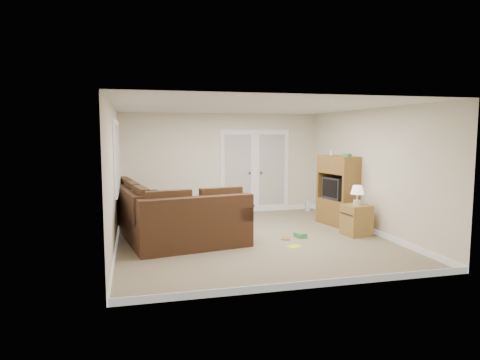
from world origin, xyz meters
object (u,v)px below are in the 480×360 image
object	(u,v)px
side_cabinet	(356,217)
sectional_sofa	(165,220)
tv_armoire	(339,190)
coffee_table	(221,217)

from	to	relation	value
side_cabinet	sectional_sofa	bearing A→B (deg)	163.53
tv_armoire	coffee_table	bearing A→B (deg)	163.71
side_cabinet	coffee_table	bearing A→B (deg)	147.56
coffee_table	sectional_sofa	bearing A→B (deg)	-161.45
coffee_table	side_cabinet	xyz separation A→B (m)	(2.49, -1.19, 0.10)
sectional_sofa	tv_armoire	xyz separation A→B (m)	(3.80, 0.37, 0.40)
coffee_table	side_cabinet	world-z (taller)	side_cabinet
sectional_sofa	coffee_table	bearing A→B (deg)	15.15
tv_armoire	side_cabinet	bearing A→B (deg)	-108.16
sectional_sofa	tv_armoire	world-z (taller)	tv_armoire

